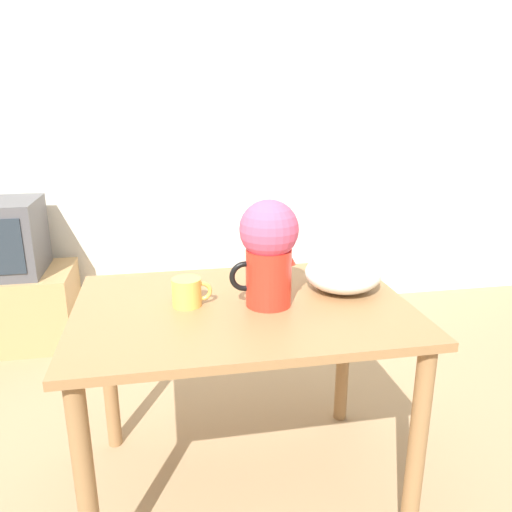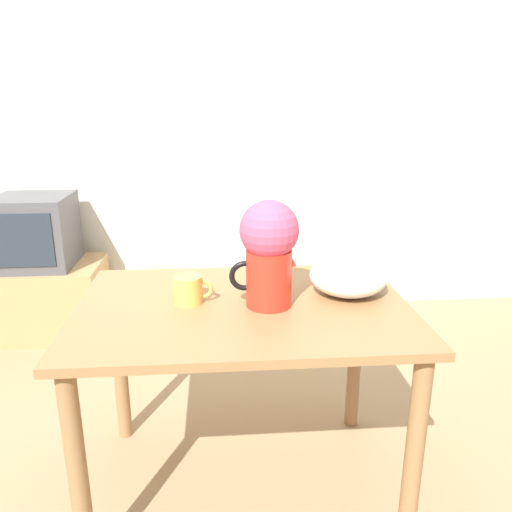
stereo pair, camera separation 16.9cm
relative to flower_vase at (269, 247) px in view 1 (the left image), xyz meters
name	(u,v)px [view 1 (the left image)]	position (x,y,z in m)	size (l,w,h in m)	color
wall_back	(181,126)	(-0.20, 1.83, 0.32)	(8.00, 0.05, 2.60)	silver
table	(243,335)	(-0.09, 0.02, -0.33)	(1.17, 0.82, 0.77)	olive
flower_vase	(269,247)	(0.00, 0.00, 0.00)	(0.24, 0.20, 0.37)	red
coffee_mug	(188,292)	(-0.28, 0.04, -0.16)	(0.14, 0.10, 0.10)	gold
white_bowl	(343,273)	(0.30, 0.08, -0.14)	(0.28, 0.28, 0.13)	white
tv_stand	(13,308)	(-1.30, 1.50, -0.75)	(0.74, 0.51, 0.46)	tan
tv_set	(1,238)	(-1.30, 1.49, -0.30)	(0.45, 0.45, 0.44)	#4C4C51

